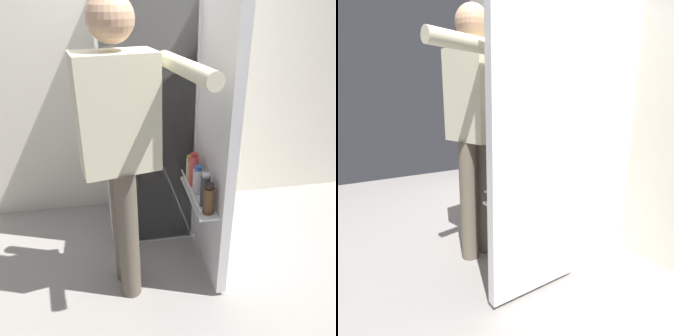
# 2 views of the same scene
# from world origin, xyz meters

# --- Properties ---
(ground_plane) EXTENTS (5.71, 5.71, 0.00)m
(ground_plane) POSITION_xyz_m (0.00, 0.00, 0.00)
(ground_plane) COLOR gray
(kitchen_wall) EXTENTS (4.40, 0.10, 2.67)m
(kitchen_wall) POSITION_xyz_m (0.00, 0.89, 1.34)
(kitchen_wall) COLOR silver
(kitchen_wall) RESTS_ON ground_plane
(refrigerator) EXTENTS (0.67, 1.18, 1.69)m
(refrigerator) POSITION_xyz_m (0.03, 0.49, 0.85)
(refrigerator) COLOR white
(refrigerator) RESTS_ON ground_plane
(person) EXTENTS (0.62, 0.66, 1.68)m
(person) POSITION_xyz_m (-0.20, -0.13, 1.01)
(person) COLOR #665B4C
(person) RESTS_ON ground_plane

